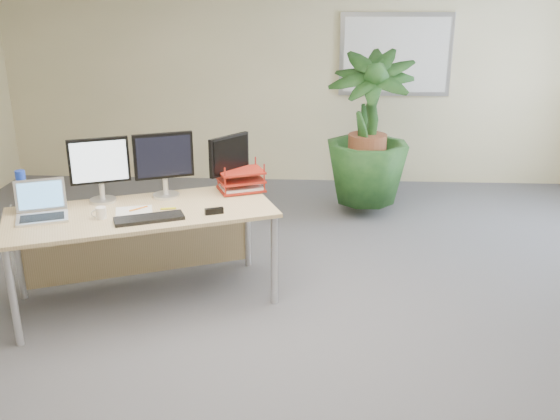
# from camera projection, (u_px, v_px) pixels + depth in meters

# --- Properties ---
(floor) EXTENTS (8.00, 8.00, 0.00)m
(floor) POSITION_uv_depth(u_px,v_px,m) (270.00, 358.00, 4.12)
(floor) COLOR #48484D
(floor) RESTS_ON ground
(back_wall) EXTENTS (7.00, 0.04, 2.70)m
(back_wall) POSITION_uv_depth(u_px,v_px,m) (293.00, 71.00, 7.41)
(back_wall) COLOR #C8BE8D
(back_wall) RESTS_ON floor
(whiteboard) EXTENTS (1.30, 0.04, 0.95)m
(whiteboard) POSITION_uv_depth(u_px,v_px,m) (396.00, 55.00, 7.25)
(whiteboard) COLOR #B0B0B5
(whiteboard) RESTS_ON back_wall
(desk) EXTENTS (2.10, 1.49, 0.74)m
(desk) POSITION_uv_depth(u_px,v_px,m) (141.00, 225.00, 4.76)
(desk) COLOR tan
(desk) RESTS_ON floor
(floor_plant) EXTENTS (1.02, 1.02, 1.50)m
(floor_plant) POSITION_uv_depth(u_px,v_px,m) (367.00, 145.00, 6.45)
(floor_plant) COLOR #153A16
(floor_plant) RESTS_ON floor
(monitor_left) EXTENTS (0.43, 0.21, 0.50)m
(monitor_left) POSITION_uv_depth(u_px,v_px,m) (100.00, 166.00, 4.71)
(monitor_left) COLOR silver
(monitor_left) RESTS_ON desk
(monitor_right) EXTENTS (0.44, 0.21, 0.51)m
(monitor_right) POSITION_uv_depth(u_px,v_px,m) (164.00, 161.00, 4.82)
(monitor_right) COLOR silver
(monitor_right) RESTS_ON desk
(monitor_dark) EXTENTS (0.28, 0.34, 0.45)m
(monitor_dark) POSITION_uv_depth(u_px,v_px,m) (229.00, 159.00, 5.00)
(monitor_dark) COLOR silver
(monitor_dark) RESTS_ON desk
(laptop) EXTENTS (0.44, 0.42, 0.25)m
(laptop) POSITION_uv_depth(u_px,v_px,m) (42.00, 209.00, 4.47)
(laptop) COLOR silver
(laptop) RESTS_ON desk
(keyboard) EXTENTS (0.51, 0.33, 0.03)m
(keyboard) POSITION_uv_depth(u_px,v_px,m) (149.00, 218.00, 4.42)
(keyboard) COLOR black
(keyboard) RESTS_ON desk
(coffee_mug) EXTENTS (0.11, 0.07, 0.08)m
(coffee_mug) POSITION_uv_depth(u_px,v_px,m) (101.00, 213.00, 4.45)
(coffee_mug) COLOR white
(coffee_mug) RESTS_ON desk
(spiral_notebook) EXTENTS (0.31, 0.26, 0.01)m
(spiral_notebook) POSITION_uv_depth(u_px,v_px,m) (134.00, 211.00, 4.59)
(spiral_notebook) COLOR white
(spiral_notebook) RESTS_ON desk
(orange_pen) EXTENTS (0.11, 0.11, 0.01)m
(orange_pen) POSITION_uv_depth(u_px,v_px,m) (138.00, 209.00, 4.60)
(orange_pen) COLOR orange
(orange_pen) RESTS_ON spiral_notebook
(yellow_highlighter) EXTENTS (0.12, 0.04, 0.02)m
(yellow_highlighter) POSITION_uv_depth(u_px,v_px,m) (168.00, 208.00, 4.63)
(yellow_highlighter) COLOR yellow
(yellow_highlighter) RESTS_ON desk
(water_bottle) EXTENTS (0.08, 0.08, 0.30)m
(water_bottle) POSITION_uv_depth(u_px,v_px,m) (23.00, 191.00, 4.57)
(water_bottle) COLOR #ABBCC9
(water_bottle) RESTS_ON desk
(letter_tray) EXTENTS (0.43, 0.38, 0.17)m
(letter_tray) POSITION_uv_depth(u_px,v_px,m) (241.00, 182.00, 5.03)
(letter_tray) COLOR maroon
(letter_tray) RESTS_ON desk
(stapler) EXTENTS (0.14, 0.08, 0.05)m
(stapler) POSITION_uv_depth(u_px,v_px,m) (214.00, 211.00, 4.54)
(stapler) COLOR black
(stapler) RESTS_ON desk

